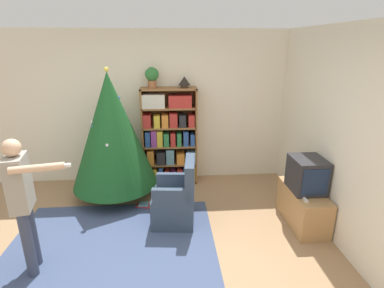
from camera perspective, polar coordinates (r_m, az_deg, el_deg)
ground_plane at (r=3.75m, az=-7.83°, el=-20.72°), size 14.00×14.00×0.00m
wall_back at (r=5.29m, az=-7.13°, el=6.84°), size 8.00×0.10×2.60m
wall_right at (r=3.71m, az=29.60°, el=-0.61°), size 0.10×8.00×2.60m
area_rug at (r=4.08m, az=-14.81°, el=-17.53°), size 2.54×1.82×0.01m
bookshelf at (r=5.16m, az=-4.38°, el=1.35°), size 0.93×0.33×1.68m
tv_stand at (r=4.45m, az=20.34°, el=-11.08°), size 0.41×0.91×0.50m
television at (r=4.24m, az=21.07°, el=-5.46°), size 0.41×0.48×0.45m
game_remote at (r=4.06m, az=20.74°, el=-9.86°), size 0.04×0.12×0.02m
christmas_tree at (r=4.71m, az=-15.04°, el=2.37°), size 1.32×1.32×2.05m
armchair at (r=4.18m, az=-3.00°, el=-10.70°), size 0.62×0.61×0.92m
standing_person at (r=3.53m, az=-29.56°, el=-8.81°), size 0.69×0.46×1.51m
potted_plant at (r=4.97m, az=-7.63°, el=12.72°), size 0.22×0.22×0.33m
table_lamp at (r=4.98m, az=-1.47°, el=11.85°), size 0.20×0.20×0.18m
book_pile_near_tree at (r=4.73m, az=-9.16°, el=-11.35°), size 0.25×0.20×0.05m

